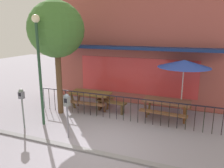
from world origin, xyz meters
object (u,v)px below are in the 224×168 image
object	(u,v)px
patio_umbrella	(184,64)
patio_bench	(111,104)
parking_meter_near	(67,104)
parking_meter_far	(22,98)
street_tree	(56,30)
picnic_table_left	(90,96)
picnic_table_right	(166,104)
street_lamp	(39,55)

from	to	relation	value
patio_umbrella	patio_bench	distance (m)	3.42
parking_meter_near	parking_meter_far	world-z (taller)	parking_meter_near
street_tree	patio_bench	bearing A→B (deg)	25.04
picnic_table_left	picnic_table_right	bearing A→B (deg)	0.58
picnic_table_left	patio_umbrella	xyz separation A→B (m)	(3.83, 0.47, 1.57)
patio_umbrella	parking_meter_near	world-z (taller)	patio_umbrella
picnic_table_right	street_tree	xyz separation A→B (m)	(-4.28, -0.95, 2.84)
parking_meter_far	street_lamp	world-z (taller)	street_lamp
patio_umbrella	street_tree	xyz separation A→B (m)	(-4.80, -1.39, 1.27)
patio_bench	street_lamp	bearing A→B (deg)	-130.81
parking_meter_far	street_tree	size ratio (longest dim) A/B	0.32
picnic_table_left	picnic_table_right	distance (m)	3.31
parking_meter_far	street_lamp	size ratio (longest dim) A/B	0.37
patio_umbrella	patio_bench	size ratio (longest dim) A/B	1.64
picnic_table_right	street_lamp	size ratio (longest dim) A/B	0.47
parking_meter_near	street_lamp	world-z (taller)	street_lamp
patio_bench	parking_meter_far	bearing A→B (deg)	-130.29
street_tree	parking_meter_far	bearing A→B (deg)	-100.72
patio_bench	street_tree	xyz separation A→B (m)	(-1.95, -0.91, 3.10)
picnic_table_right	street_lamp	xyz separation A→B (m)	(-4.19, -2.19, 1.98)
parking_meter_near	street_tree	distance (m)	3.30
picnic_table_left	parking_meter_far	distance (m)	3.05
street_tree	street_lamp	bearing A→B (deg)	-86.03
picnic_table_right	parking_meter_far	distance (m)	5.39
patio_umbrella	parking_meter_near	bearing A→B (deg)	-135.74
parking_meter_far	picnic_table_right	bearing A→B (deg)	30.66
parking_meter_far	street_lamp	bearing A→B (deg)	51.89
picnic_table_left	street_lamp	distance (m)	3.06
street_lamp	parking_meter_near	bearing A→B (deg)	-21.32
patio_bench	parking_meter_near	world-z (taller)	parking_meter_near
patio_bench	street_lamp	distance (m)	3.63
parking_meter_near	patio_bench	bearing A→B (deg)	81.06
picnic_table_right	street_lamp	bearing A→B (deg)	-152.37
parking_meter_far	street_lamp	distance (m)	1.61
patio_umbrella	parking_meter_far	size ratio (longest dim) A/B	1.60
picnic_table_left	parking_meter_near	distance (m)	2.83
street_tree	parking_meter_near	bearing A→B (deg)	-49.89
street_tree	street_lamp	size ratio (longest dim) A/B	1.16
patio_bench	street_lamp	xyz separation A→B (m)	(-1.87, -2.16, 2.24)
patio_umbrella	street_tree	world-z (taller)	street_tree
picnic_table_right	street_tree	world-z (taller)	street_tree
patio_umbrella	patio_bench	world-z (taller)	patio_umbrella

